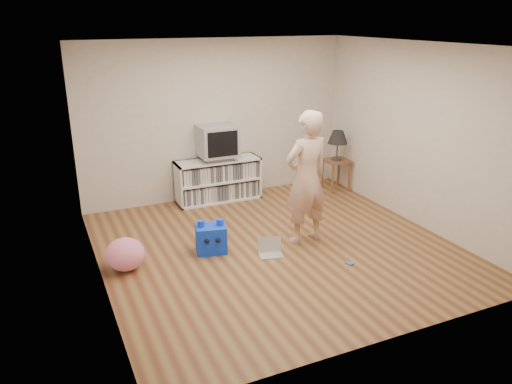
{
  "coord_description": "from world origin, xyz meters",
  "views": [
    {
      "loc": [
        -2.75,
        -5.39,
        2.93
      ],
      "look_at": [
        -0.12,
        0.4,
        0.67
      ],
      "focal_mm": 35.0,
      "sensor_mm": 36.0,
      "label": 1
    }
  ],
  "objects_px": {
    "plush_pink": "(125,254)",
    "side_table": "(336,167)",
    "plush_blue": "(211,238)",
    "dvd_deck": "(218,158)",
    "laptop": "(270,250)",
    "table_lamp": "(338,138)",
    "person": "(306,178)",
    "media_unit": "(218,180)",
    "crt_tv": "(217,141)"
  },
  "relations": [
    {
      "from": "side_table",
      "to": "plush_blue",
      "type": "bearing_deg",
      "value": -153.34
    },
    {
      "from": "person",
      "to": "plush_blue",
      "type": "bearing_deg",
      "value": -17.49
    },
    {
      "from": "crt_tv",
      "to": "plush_blue",
      "type": "xyz_separation_m",
      "value": [
        -0.76,
        -1.79,
        -0.83
      ]
    },
    {
      "from": "person",
      "to": "laptop",
      "type": "distance_m",
      "value": 1.05
    },
    {
      "from": "crt_tv",
      "to": "table_lamp",
      "type": "distance_m",
      "value": 2.1
    },
    {
      "from": "side_table",
      "to": "laptop",
      "type": "bearing_deg",
      "value": -140.14
    },
    {
      "from": "media_unit",
      "to": "dvd_deck",
      "type": "distance_m",
      "value": 0.39
    },
    {
      "from": "crt_tv",
      "to": "media_unit",
      "type": "bearing_deg",
      "value": 90.0
    },
    {
      "from": "person",
      "to": "plush_pink",
      "type": "xyz_separation_m",
      "value": [
        -2.38,
        0.19,
        -0.7
      ]
    },
    {
      "from": "dvd_deck",
      "to": "laptop",
      "type": "xyz_separation_m",
      "value": [
        -0.09,
        -2.17,
        -0.68
      ]
    },
    {
      "from": "media_unit",
      "to": "laptop",
      "type": "relative_size",
      "value": 3.94
    },
    {
      "from": "crt_tv",
      "to": "side_table",
      "type": "height_order",
      "value": "crt_tv"
    },
    {
      "from": "dvd_deck",
      "to": "table_lamp",
      "type": "xyz_separation_m",
      "value": [
        2.07,
        -0.37,
        0.21
      ]
    },
    {
      "from": "laptop",
      "to": "media_unit",
      "type": "bearing_deg",
      "value": 101.9
    },
    {
      "from": "plush_blue",
      "to": "plush_pink",
      "type": "height_order",
      "value": "plush_blue"
    },
    {
      "from": "side_table",
      "to": "plush_pink",
      "type": "bearing_deg",
      "value": -159.82
    },
    {
      "from": "plush_blue",
      "to": "person",
      "type": "bearing_deg",
      "value": 3.29
    },
    {
      "from": "plush_pink",
      "to": "table_lamp",
      "type": "bearing_deg",
      "value": 20.18
    },
    {
      "from": "side_table",
      "to": "plush_pink",
      "type": "distance_m",
      "value": 4.2
    },
    {
      "from": "media_unit",
      "to": "person",
      "type": "bearing_deg",
      "value": -75.97
    },
    {
      "from": "person",
      "to": "media_unit",
      "type": "bearing_deg",
      "value": -83.74
    },
    {
      "from": "dvd_deck",
      "to": "plush_pink",
      "type": "bearing_deg",
      "value": -135.86
    },
    {
      "from": "side_table",
      "to": "table_lamp",
      "type": "bearing_deg",
      "value": 0.0
    },
    {
      "from": "table_lamp",
      "to": "plush_pink",
      "type": "relative_size",
      "value": 1.09
    },
    {
      "from": "laptop",
      "to": "plush_pink",
      "type": "bearing_deg",
      "value": -176.96
    },
    {
      "from": "crt_tv",
      "to": "person",
      "type": "relative_size",
      "value": 0.33
    },
    {
      "from": "laptop",
      "to": "plush_pink",
      "type": "height_order",
      "value": "plush_pink"
    },
    {
      "from": "media_unit",
      "to": "plush_blue",
      "type": "distance_m",
      "value": 1.97
    },
    {
      "from": "laptop",
      "to": "plush_blue",
      "type": "bearing_deg",
      "value": 164.63
    },
    {
      "from": "person",
      "to": "plush_blue",
      "type": "distance_m",
      "value": 1.47
    },
    {
      "from": "plush_pink",
      "to": "crt_tv",
      "type": "bearing_deg",
      "value": 44.08
    },
    {
      "from": "media_unit",
      "to": "table_lamp",
      "type": "xyz_separation_m",
      "value": [
        2.07,
        -0.39,
        0.59
      ]
    },
    {
      "from": "plush_pink",
      "to": "side_table",
      "type": "bearing_deg",
      "value": 20.18
    },
    {
      "from": "table_lamp",
      "to": "crt_tv",
      "type": "bearing_deg",
      "value": 169.94
    },
    {
      "from": "media_unit",
      "to": "side_table",
      "type": "bearing_deg",
      "value": -10.57
    },
    {
      "from": "side_table",
      "to": "person",
      "type": "xyz_separation_m",
      "value": [
        -1.56,
        -1.64,
        0.49
      ]
    },
    {
      "from": "table_lamp",
      "to": "plush_blue",
      "type": "relative_size",
      "value": 1.15
    },
    {
      "from": "table_lamp",
      "to": "plush_blue",
      "type": "bearing_deg",
      "value": -153.34
    },
    {
      "from": "plush_blue",
      "to": "plush_pink",
      "type": "xyz_separation_m",
      "value": [
        -1.11,
        -0.03,
        0.01
      ]
    },
    {
      "from": "side_table",
      "to": "laptop",
      "type": "distance_m",
      "value": 2.84
    },
    {
      "from": "person",
      "to": "side_table",
      "type": "bearing_deg",
      "value": -141.36
    },
    {
      "from": "table_lamp",
      "to": "dvd_deck",
      "type": "bearing_deg",
      "value": 169.85
    },
    {
      "from": "side_table",
      "to": "plush_blue",
      "type": "relative_size",
      "value": 1.23
    },
    {
      "from": "person",
      "to": "plush_pink",
      "type": "distance_m",
      "value": 2.49
    },
    {
      "from": "dvd_deck",
      "to": "side_table",
      "type": "xyz_separation_m",
      "value": [
        2.07,
        -0.37,
        -0.32
      ]
    },
    {
      "from": "media_unit",
      "to": "dvd_deck",
      "type": "relative_size",
      "value": 3.11
    },
    {
      "from": "media_unit",
      "to": "laptop",
      "type": "distance_m",
      "value": 2.21
    },
    {
      "from": "dvd_deck",
      "to": "table_lamp",
      "type": "height_order",
      "value": "table_lamp"
    },
    {
      "from": "plush_pink",
      "to": "laptop",
      "type": "bearing_deg",
      "value": -11.31
    },
    {
      "from": "media_unit",
      "to": "person",
      "type": "relative_size",
      "value": 0.77
    }
  ]
}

